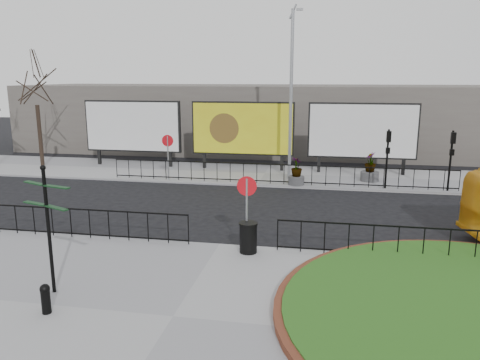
% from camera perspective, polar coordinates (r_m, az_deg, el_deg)
% --- Properties ---
extents(ground, '(90.00, 90.00, 0.00)m').
position_cam_1_polar(ground, '(16.10, -2.50, -8.17)').
color(ground, black).
rests_on(ground, ground).
extents(pavement_near, '(30.00, 10.00, 0.12)m').
position_cam_1_polar(pavement_near, '(11.69, -8.15, -16.38)').
color(pavement_near, gray).
rests_on(pavement_near, ground).
extents(pavement_far, '(44.00, 6.00, 0.12)m').
position_cam_1_polar(pavement_far, '(27.47, 3.03, 0.70)').
color(pavement_far, gray).
rests_on(pavement_far, ground).
extents(railing_near_left, '(10.00, 0.10, 1.10)m').
position_cam_1_polar(railing_near_left, '(17.88, -21.92, -4.69)').
color(railing_near_left, black).
rests_on(railing_near_left, pavement_near).
extents(railing_near_right, '(9.00, 0.10, 1.10)m').
position_cam_1_polar(railing_near_right, '(15.54, 21.48, -7.21)').
color(railing_near_right, black).
rests_on(railing_near_right, pavement_near).
extents(railing_far, '(18.00, 0.10, 1.10)m').
position_cam_1_polar(railing_far, '(24.61, 4.56, 0.74)').
color(railing_far, black).
rests_on(railing_far, pavement_far).
extents(speed_sign_far, '(0.64, 0.07, 2.47)m').
position_cam_1_polar(speed_sign_far, '(25.77, -8.79, 3.98)').
color(speed_sign_far, gray).
rests_on(speed_sign_far, pavement_far).
extents(speed_sign_near, '(0.64, 0.07, 2.47)m').
position_cam_1_polar(speed_sign_near, '(14.96, 0.84, -2.07)').
color(speed_sign_near, gray).
rests_on(speed_sign_near, pavement_near).
extents(billboard_left, '(6.20, 0.31, 4.10)m').
position_cam_1_polar(billboard_left, '(30.25, -12.95, 6.37)').
color(billboard_left, black).
rests_on(billboard_left, pavement_far).
extents(billboard_mid, '(6.20, 0.31, 4.10)m').
position_cam_1_polar(billboard_mid, '(28.24, 0.31, 6.26)').
color(billboard_mid, black).
rests_on(billboard_mid, pavement_far).
extents(billboard_right, '(6.20, 0.31, 4.10)m').
position_cam_1_polar(billboard_right, '(27.90, 14.69, 5.78)').
color(billboard_right, black).
rests_on(billboard_right, pavement_far).
extents(lamp_post, '(0.74, 0.18, 9.23)m').
position_cam_1_polar(lamp_post, '(25.76, 6.25, 10.55)').
color(lamp_post, gray).
rests_on(lamp_post, pavement_far).
extents(signal_pole_a, '(0.22, 0.26, 3.00)m').
position_cam_1_polar(signal_pole_a, '(24.48, 17.56, 3.53)').
color(signal_pole_a, black).
rests_on(signal_pole_a, pavement_far).
extents(signal_pole_b, '(0.22, 0.26, 3.00)m').
position_cam_1_polar(signal_pole_b, '(25.04, 24.39, 3.18)').
color(signal_pole_b, black).
rests_on(signal_pole_b, pavement_far).
extents(tree_left, '(2.00, 2.00, 7.00)m').
position_cam_1_polar(tree_left, '(31.48, -23.44, 7.76)').
color(tree_left, '#2D2119').
rests_on(tree_left, pavement_far).
extents(building_backdrop, '(40.00, 10.00, 5.00)m').
position_cam_1_polar(building_backdrop, '(36.97, 5.08, 7.55)').
color(building_backdrop, '#5B564F').
rests_on(building_backdrop, ground).
extents(fingerpost_sign, '(1.57, 0.77, 3.41)m').
position_cam_1_polar(fingerpost_sign, '(12.92, -22.41, -4.20)').
color(fingerpost_sign, black).
rests_on(fingerpost_sign, pavement_near).
extents(bollard, '(0.24, 0.24, 0.75)m').
position_cam_1_polar(bollard, '(12.41, -22.62, -13.06)').
color(bollard, black).
rests_on(bollard, pavement_near).
extents(litter_bin, '(0.61, 0.61, 1.00)m').
position_cam_1_polar(litter_bin, '(15.13, 1.01, -7.01)').
color(litter_bin, black).
rests_on(litter_bin, pavement_near).
extents(planter_b, '(0.84, 0.84, 1.46)m').
position_cam_1_polar(planter_b, '(24.62, 6.90, 0.79)').
color(planter_b, '#4C4C4F').
rests_on(planter_b, pavement_far).
extents(planter_c, '(0.98, 0.98, 1.58)m').
position_cam_1_polar(planter_c, '(26.27, 15.56, 1.19)').
color(planter_c, '#4C4C4F').
rests_on(planter_c, pavement_far).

